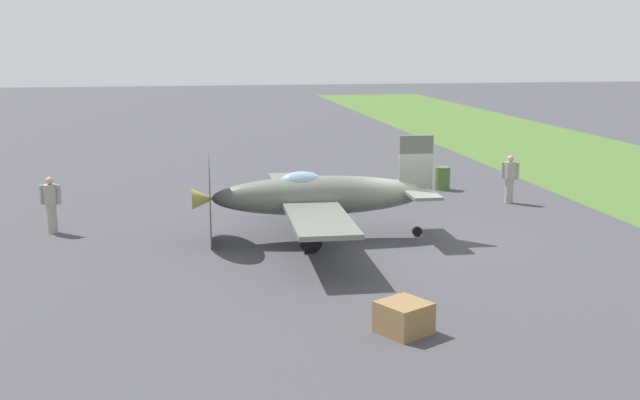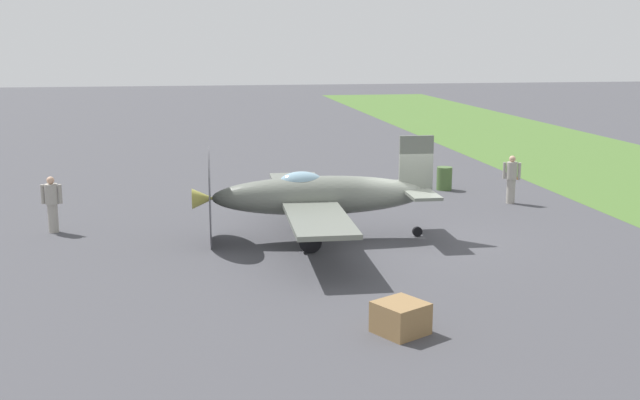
# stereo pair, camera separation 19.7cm
# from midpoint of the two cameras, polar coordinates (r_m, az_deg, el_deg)

# --- Properties ---
(ground_plane) EXTENTS (160.00, 160.00, 0.00)m
(ground_plane) POSITION_cam_midpoint_polar(r_m,az_deg,el_deg) (22.65, 7.05, -3.00)
(ground_plane) COLOR #424247
(airplane_lead) EXTENTS (8.86, 7.04, 3.17)m
(airplane_lead) POSITION_cam_midpoint_polar(r_m,az_deg,el_deg) (22.22, -0.62, 0.32)
(airplane_lead) COLOR slate
(airplane_lead) RESTS_ON ground
(ground_crew_chief) EXTENTS (0.38, 0.59, 1.73)m
(ground_crew_chief) POSITION_cam_midpoint_polar(r_m,az_deg,el_deg) (28.24, 13.75, 1.60)
(ground_crew_chief) COLOR #9E998E
(ground_crew_chief) RESTS_ON ground
(ground_crew_mechanic) EXTENTS (0.38, 0.63, 1.73)m
(ground_crew_mechanic) POSITION_cam_midpoint_polar(r_m,az_deg,el_deg) (24.56, -19.62, -0.25)
(ground_crew_mechanic) COLOR #9E998E
(ground_crew_mechanic) RESTS_ON ground
(fuel_drum) EXTENTS (0.60, 0.60, 0.90)m
(fuel_drum) POSITION_cam_midpoint_polar(r_m,az_deg,el_deg) (30.37, 8.92, 1.61)
(fuel_drum) COLOR #476633
(fuel_drum) RESTS_ON ground
(supply_crate) EXTENTS (1.23, 1.23, 0.64)m
(supply_crate) POSITION_cam_midpoint_polar(r_m,az_deg,el_deg) (15.56, 5.90, -8.70)
(supply_crate) COLOR olive
(supply_crate) RESTS_ON ground
(runway_marker_cone) EXTENTS (0.36, 0.36, 0.44)m
(runway_marker_cone) POSITION_cam_midpoint_polar(r_m,az_deg,el_deg) (33.37, 13.90, 1.92)
(runway_marker_cone) COLOR orange
(runway_marker_cone) RESTS_ON ground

